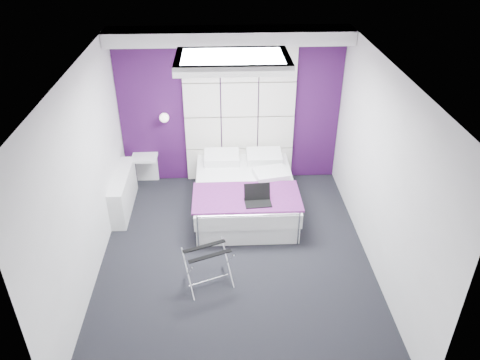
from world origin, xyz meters
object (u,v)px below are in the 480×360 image
object	(u,v)px
wall_lamp	(164,117)
bed	(245,194)
luggage_rack	(208,267)
radiator	(123,192)
laptop	(258,198)
nightstand	(144,158)

from	to	relation	value
wall_lamp	bed	distance (m)	1.78
bed	luggage_rack	xyz separation A→B (m)	(-0.55, -1.66, -0.01)
radiator	wall_lamp	bearing A→B (deg)	49.90
luggage_rack	laptop	xyz separation A→B (m)	(0.69, 1.06, 0.32)
radiator	laptop	size ratio (longest dim) A/B	3.26
bed	nightstand	size ratio (longest dim) A/B	4.48
bed	nightstand	world-z (taller)	bed
luggage_rack	wall_lamp	bearing A→B (deg)	84.01
radiator	laptop	bearing A→B (deg)	-18.92
nightstand	radiator	bearing A→B (deg)	-109.39
wall_lamp	bed	world-z (taller)	wall_lamp
nightstand	luggage_rack	distance (m)	2.71
bed	laptop	xyz separation A→B (m)	(0.15, -0.60, 0.31)
nightstand	luggage_rack	size ratio (longest dim) A/B	0.76
nightstand	laptop	distance (m)	2.27
nightstand	luggage_rack	world-z (taller)	luggage_rack
wall_lamp	bed	xyz separation A→B (m)	(1.24, -0.86, -0.94)
bed	luggage_rack	size ratio (longest dim) A/B	3.42
nightstand	bed	bearing A→B (deg)	-26.64
nightstand	laptop	world-z (taller)	laptop
luggage_rack	bed	bearing A→B (deg)	50.41
radiator	luggage_rack	distance (m)	2.21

